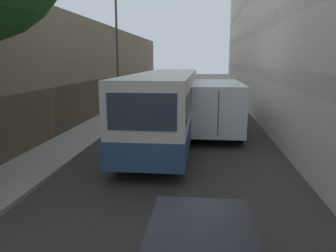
% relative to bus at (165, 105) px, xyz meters
% --- Properties ---
extents(ground_plane, '(150.00, 150.00, 0.00)m').
position_rel_bus_xyz_m(ground_plane, '(0.67, -0.01, -1.65)').
color(ground_plane, '#33302D').
extents(sidewalk_left, '(2.11, 60.00, 0.14)m').
position_rel_bus_xyz_m(sidewalk_left, '(-4.08, -0.01, -1.58)').
color(sidewalk_left, gray).
rests_on(sidewalk_left, ground_plane).
extents(building_left_shopfront, '(2.40, 60.00, 6.12)m').
position_rel_bus_xyz_m(building_left_shopfront, '(-6.23, -0.01, 1.13)').
color(building_left_shopfront, '#847056').
rests_on(building_left_shopfront, ground_plane).
extents(building_right_apartment, '(2.40, 60.00, 11.88)m').
position_rel_bus_xyz_m(building_right_apartment, '(6.11, -0.01, 4.27)').
color(building_right_apartment, beige).
rests_on(building_right_apartment, ground_plane).
extents(bus, '(2.49, 11.50, 3.11)m').
position_rel_bus_xyz_m(bus, '(0.00, 0.00, 0.00)').
color(bus, silver).
rests_on(bus, ground_plane).
extents(box_truck, '(2.38, 8.02, 2.61)m').
position_rel_bus_xyz_m(box_truck, '(2.35, 2.54, -0.19)').
color(box_truck, silver).
rests_on(box_truck, ground_plane).
extents(street_lamp, '(0.36, 0.80, 7.34)m').
position_rel_bus_xyz_m(street_lamp, '(-3.27, 4.11, 3.52)').
color(street_lamp, '#38383D').
rests_on(street_lamp, sidewalk_left).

